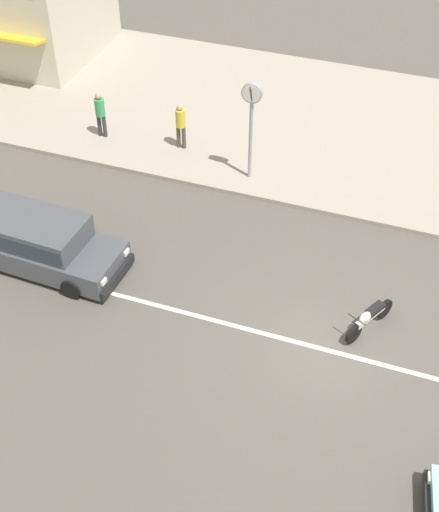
{
  "coord_description": "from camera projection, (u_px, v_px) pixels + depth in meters",
  "views": [
    {
      "loc": [
        1.64,
        -12.18,
        13.8
      ],
      "look_at": [
        -3.33,
        1.63,
        0.8
      ],
      "focal_mm": 50.0,
      "sensor_mm": 36.0,
      "label": 1
    }
  ],
  "objects": [
    {
      "name": "lane_centre_stripe",
      "position": [
        321.0,
        348.0,
        18.15
      ],
      "size": [
        50.4,
        0.14,
        0.01
      ],
      "primitive_type": "cube",
      "color": "silver",
      "rests_on": "ground"
    },
    {
      "name": "pedestrian_near_clock",
      "position": [
        100.0,
        111.0,
        24.8
      ],
      "size": [
        0.34,
        0.34,
        1.69
      ],
      "color": "#333338",
      "rests_on": "kerb_strip"
    },
    {
      "name": "street_clock",
      "position": [
        252.0,
        108.0,
        21.89
      ],
      "size": [
        0.65,
        0.22,
        3.4
      ],
      "color": "#9E9EA3",
      "rests_on": "kerb_strip"
    },
    {
      "name": "ground_plane",
      "position": [
        321.0,
        349.0,
        18.15
      ],
      "size": [
        160.0,
        160.0,
        0.0
      ],
      "primitive_type": "plane",
      "color": "#544F47"
    },
    {
      "name": "motorcycle_0",
      "position": [
        370.0,
        318.0,
        18.38
      ],
      "size": [
        1.0,
        1.69,
        0.8
      ],
      "color": "black",
      "rests_on": "ground"
    },
    {
      "name": "pedestrian_mid_kerb",
      "position": [
        181.0,
        122.0,
        24.24
      ],
      "size": [
        0.34,
        0.34,
        1.69
      ],
      "color": "#4C4238",
      "rests_on": "kerb_strip"
    },
    {
      "name": "minivan_dark_grey_2",
      "position": [
        37.0,
        240.0,
        20.06
      ],
      "size": [
        4.83,
        2.12,
        1.56
      ],
      "color": "#47494F",
      "rests_on": "ground"
    },
    {
      "name": "kerb_strip",
      "position": [
        390.0,
        139.0,
        25.44
      ],
      "size": [
        68.0,
        10.0,
        0.15
      ],
      "primitive_type": "cube",
      "color": "#9E9384",
      "rests_on": "ground"
    }
  ]
}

